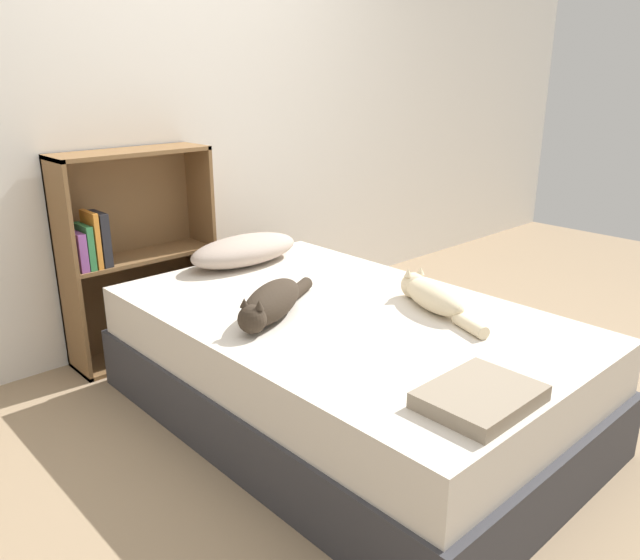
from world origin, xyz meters
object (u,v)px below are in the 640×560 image
(bed, at_px, (344,366))
(cat_light, at_px, (432,296))
(pillow, at_px, (245,250))
(bookshelf, at_px, (131,253))
(cat_dark, at_px, (271,303))

(bed, height_order, cat_light, cat_light)
(pillow, height_order, bookshelf, bookshelf)
(pillow, xyz_separation_m, bookshelf, (-0.43, 0.40, -0.01))
(bed, height_order, pillow, pillow)
(pillow, distance_m, bookshelf, 0.59)
(bed, xyz_separation_m, cat_light, (0.29, -0.22, 0.31))
(cat_dark, relative_size, bookshelf, 0.53)
(bookshelf, bearing_deg, cat_dark, -86.88)
(cat_dark, bearing_deg, pillow, -145.43)
(pillow, relative_size, cat_light, 1.16)
(bed, bearing_deg, bookshelf, 105.29)
(pillow, xyz_separation_m, cat_dark, (-0.37, -0.68, -0.00))
(cat_light, bearing_deg, pillow, 30.11)
(bookshelf, bearing_deg, cat_light, -66.58)
(cat_dark, bearing_deg, bed, 126.18)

